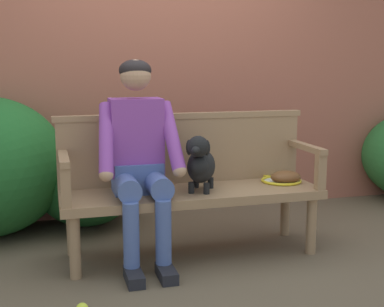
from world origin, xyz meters
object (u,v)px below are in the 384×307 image
at_px(garden_bench, 192,198).
at_px(person_seated, 139,153).
at_px(dog_on_bench, 200,163).
at_px(tennis_racket, 278,180).
at_px(baseball_glove, 286,177).

xyz_separation_m(garden_bench, person_seated, (-0.36, -0.02, 0.33)).
height_order(dog_on_bench, tennis_racket, dog_on_bench).
xyz_separation_m(person_seated, tennis_racket, (1.04, 0.11, -0.26)).
xyz_separation_m(tennis_racket, baseball_glove, (0.02, -0.08, 0.04)).
distance_m(tennis_racket, baseball_glove, 0.09).
relative_size(garden_bench, baseball_glove, 7.97).
bearing_deg(dog_on_bench, garden_bench, 120.91).
relative_size(person_seated, baseball_glove, 6.02).
bearing_deg(tennis_racket, garden_bench, -172.61).
distance_m(person_seated, tennis_racket, 1.08).
distance_m(person_seated, baseball_glove, 1.08).
distance_m(garden_bench, baseball_glove, 0.71).
bearing_deg(garden_bench, baseball_glove, 0.95).
height_order(person_seated, baseball_glove, person_seated).
height_order(garden_bench, baseball_glove, baseball_glove).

